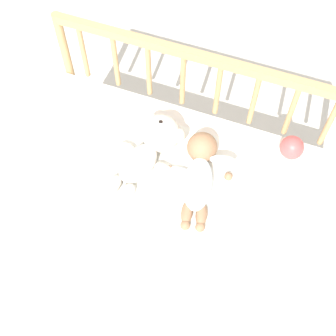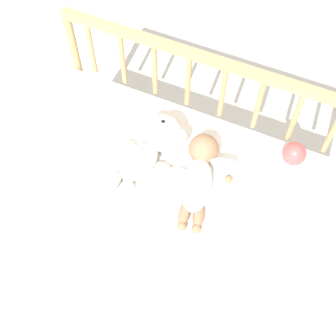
{
  "view_description": "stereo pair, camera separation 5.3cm",
  "coord_description": "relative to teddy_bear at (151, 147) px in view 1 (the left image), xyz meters",
  "views": [
    {
      "loc": [
        0.32,
        -0.84,
        1.98
      ],
      "look_at": [
        0.0,
        -0.01,
        0.51
      ],
      "focal_mm": 50.0,
      "sensor_mm": 36.0,
      "label": 1
    },
    {
      "loc": [
        0.36,
        -0.82,
        1.98
      ],
      "look_at": [
        0.0,
        -0.01,
        0.51
      ],
      "focal_mm": 50.0,
      "sensor_mm": 36.0,
      "label": 2
    }
  ],
  "objects": [
    {
      "name": "crib_mattress",
      "position": [
        0.09,
        -0.05,
        -0.29
      ],
      "size": [
        1.23,
        0.65,
        0.45
      ],
      "color": "white",
      "rests_on": "ground_plane"
    },
    {
      "name": "toy_ball",
      "position": [
        0.5,
        0.2,
        -0.02
      ],
      "size": [
        0.09,
        0.09,
        0.09
      ],
      "color": "#DB4C4C",
      "rests_on": "crib_mattress"
    },
    {
      "name": "crib_rail",
      "position": [
        0.09,
        0.3,
        0.03
      ],
      "size": [
        1.23,
        0.04,
        0.76
      ],
      "color": "tan",
      "rests_on": "ground_plane"
    },
    {
      "name": "blanket",
      "position": [
        0.09,
        -0.08,
        -0.06
      ],
      "size": [
        0.72,
        0.51,
        0.01
      ],
      "color": "white",
      "rests_on": "crib_mattress"
    },
    {
      "name": "baby",
      "position": [
        0.2,
        -0.03,
        -0.02
      ],
      "size": [
        0.25,
        0.38,
        0.12
      ],
      "color": "white",
      "rests_on": "crib_mattress"
    },
    {
      "name": "ground_plane",
      "position": [
        0.09,
        -0.05,
        -0.52
      ],
      "size": [
        12.0,
        12.0,
        0.0
      ],
      "primitive_type": "plane",
      "color": "silver"
    },
    {
      "name": "teddy_bear",
      "position": [
        0.0,
        0.0,
        0.0
      ],
      "size": [
        0.26,
        0.39,
        0.15
      ],
      "color": "silver",
      "rests_on": "crib_mattress"
    }
  ]
}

